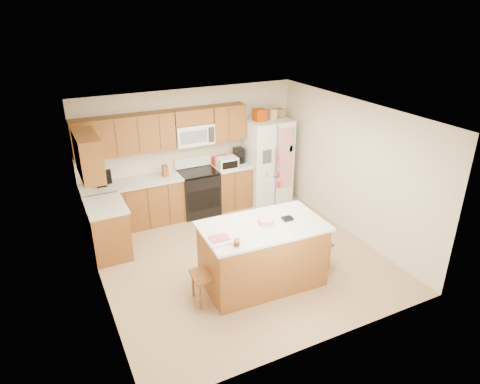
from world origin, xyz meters
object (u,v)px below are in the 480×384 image
island (262,254)px  windsor_chair_right (315,242)px  stove (198,191)px  windsor_chair_left (207,274)px  refrigerator (267,160)px  windsor_chair_back (238,238)px

island → windsor_chair_right: (0.99, 0.01, -0.05)m
stove → island: size_ratio=0.60×
stove → windsor_chair_left: stove is taller
refrigerator → island: refrigerator is taller
refrigerator → windsor_chair_right: 2.73m
windsor_chair_left → windsor_chair_right: 1.91m
island → windsor_chair_right: 0.99m
stove → windsor_chair_back: bearing=-92.0°
windsor_chair_back → island: bearing=-84.5°
stove → windsor_chair_back: 2.00m
stove → windsor_chair_back: stove is taller
windsor_chair_left → island: bearing=2.2°
windsor_chair_back → windsor_chair_right: 1.27m
stove → windsor_chair_left: size_ratio=1.19×
windsor_chair_right → refrigerator: bearing=77.6°
refrigerator → windsor_chair_left: (-2.49, -2.68, -0.47)m
windsor_chair_left → windsor_chair_back: windsor_chair_left is taller
refrigerator → island: bearing=-120.7°
island → windsor_chair_left: 0.92m
windsor_chair_back → windsor_chair_right: windsor_chair_right is taller
stove → island: stove is taller
island → windsor_chair_back: island is taller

